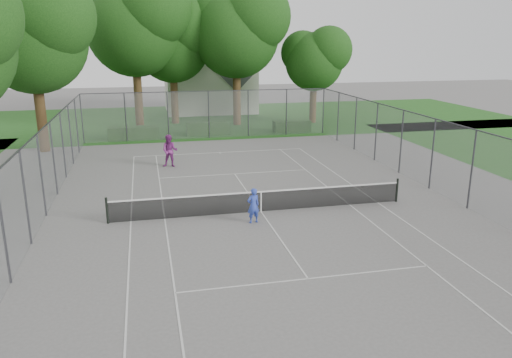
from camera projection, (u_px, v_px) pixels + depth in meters
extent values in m
plane|color=#5F5D5B|center=(261.00, 212.00, 21.58)|extent=(120.00, 120.00, 0.00)
cube|color=#1B4A15|center=(197.00, 120.00, 45.98)|extent=(60.00, 20.00, 0.00)
cube|color=beige|center=(220.00, 152.00, 32.73)|extent=(10.97, 0.06, 0.01)
cube|color=beige|center=(131.00, 222.00, 20.41)|extent=(0.06, 23.77, 0.01)
cube|color=beige|center=(378.00, 203.00, 22.73)|extent=(0.06, 23.77, 0.01)
cube|color=beige|center=(165.00, 219.00, 20.70)|extent=(0.06, 23.77, 0.01)
cube|color=beige|center=(350.00, 205.00, 22.44)|extent=(0.06, 23.77, 0.01)
cube|color=beige|center=(308.00, 279.00, 15.57)|extent=(8.23, 0.06, 0.01)
cube|color=beige|center=(235.00, 174.00, 27.58)|extent=(8.23, 0.06, 0.01)
cube|color=beige|center=(261.00, 212.00, 21.57)|extent=(0.06, 12.80, 0.01)
cube|color=beige|center=(220.00, 153.00, 32.59)|extent=(0.06, 0.30, 0.01)
cylinder|color=black|center=(107.00, 211.00, 20.08)|extent=(0.10, 0.10, 1.10)
cylinder|color=black|center=(397.00, 190.00, 22.78)|extent=(0.10, 0.10, 1.10)
cube|color=black|center=(261.00, 202.00, 21.45)|extent=(12.67, 0.01, 0.86)
cube|color=white|center=(261.00, 192.00, 21.33)|extent=(12.77, 0.03, 0.06)
cube|color=white|center=(261.00, 202.00, 21.46)|extent=(0.05, 0.02, 0.88)
cylinder|color=#38383D|center=(82.00, 119.00, 35.15)|extent=(0.08, 0.08, 3.50)
cylinder|color=#38383D|center=(323.00, 111.00, 38.96)|extent=(0.08, 0.08, 3.50)
cube|color=slate|center=(209.00, 115.00, 37.06)|extent=(18.00, 0.02, 3.50)
cube|color=slate|center=(34.00, 186.00, 19.20)|extent=(0.02, 34.00, 3.50)
cube|color=slate|center=(451.00, 162.00, 23.00)|extent=(0.02, 34.00, 3.50)
cube|color=#38383D|center=(208.00, 91.00, 36.58)|extent=(18.00, 0.05, 0.05)
cube|color=#38383D|center=(28.00, 142.00, 18.72)|extent=(0.05, 34.00, 0.05)
cube|color=#38383D|center=(455.00, 124.00, 22.52)|extent=(0.05, 34.00, 0.05)
cylinder|color=#3D2A16|center=(138.00, 96.00, 41.08)|extent=(0.68, 0.68, 5.30)
sphere|color=#14390F|center=(134.00, 29.00, 39.63)|extent=(7.54, 7.54, 7.54)
sphere|color=#14390F|center=(153.00, 8.00, 38.48)|extent=(6.03, 6.03, 6.03)
sphere|color=#14390F|center=(116.00, 14.00, 39.93)|extent=(5.65, 5.65, 5.65)
cylinder|color=#3D2A16|center=(174.00, 98.00, 43.47)|extent=(0.64, 0.64, 4.47)
sphere|color=#14390F|center=(172.00, 45.00, 42.25)|extent=(6.35, 6.35, 6.35)
sphere|color=#14390F|center=(188.00, 29.00, 41.28)|extent=(5.08, 5.08, 5.08)
sphere|color=#14390F|center=(158.00, 33.00, 42.50)|extent=(4.76, 4.76, 4.76)
cylinder|color=#3D2A16|center=(237.00, 95.00, 42.70)|extent=(0.66, 0.66, 5.01)
sphere|color=#14390F|center=(236.00, 35.00, 41.33)|extent=(7.12, 7.12, 7.12)
sphere|color=#14390F|center=(256.00, 16.00, 40.24)|extent=(5.70, 5.70, 5.70)
sphere|color=#14390F|center=(219.00, 22.00, 41.61)|extent=(5.34, 5.34, 5.34)
cylinder|color=#3D2A16|center=(313.00, 103.00, 43.95)|extent=(0.60, 0.60, 3.52)
sphere|color=#14390F|center=(314.00, 62.00, 43.00)|extent=(5.01, 5.01, 5.01)
sphere|color=#14390F|center=(329.00, 50.00, 42.23)|extent=(4.01, 4.01, 4.01)
sphere|color=#14390F|center=(303.00, 53.00, 43.19)|extent=(3.75, 3.75, 3.75)
cylinder|color=#3D2A16|center=(41.00, 115.00, 32.50)|extent=(0.65, 0.65, 4.80)
sphere|color=#14390F|center=(32.00, 39.00, 31.19)|extent=(6.83, 6.83, 6.83)
sphere|color=#14390F|center=(50.00, 16.00, 30.15)|extent=(5.46, 5.46, 5.46)
sphere|color=#14390F|center=(13.00, 22.00, 31.46)|extent=(5.12, 5.12, 5.12)
cube|color=#1D4315|center=(134.00, 133.00, 36.98)|extent=(3.69, 1.11, 0.92)
cube|color=#1D4315|center=(208.00, 128.00, 38.61)|extent=(3.32, 0.95, 1.04)
cube|color=#1D4315|center=(292.00, 126.00, 39.92)|extent=(2.95, 1.08, 0.88)
cube|color=beige|center=(210.00, 79.00, 50.33)|extent=(8.74, 6.56, 6.56)
cube|color=#434347|center=(209.00, 45.00, 49.44)|extent=(8.66, 6.78, 8.66)
imported|color=#2F45B0|center=(253.00, 206.00, 20.12)|extent=(0.60, 0.47, 1.46)
imported|color=#802A78|center=(170.00, 151.00, 28.87)|extent=(1.07, 0.93, 1.90)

